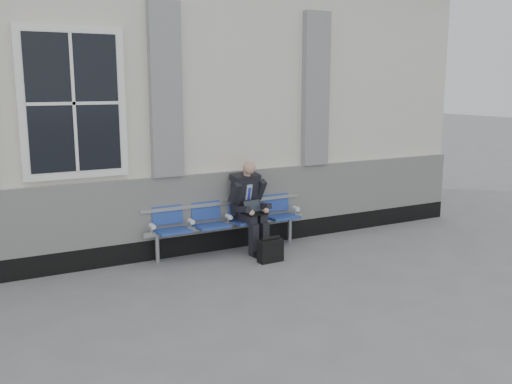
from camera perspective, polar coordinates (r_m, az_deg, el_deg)
ground at (r=6.77m, az=-17.30°, el=-11.41°), size 70.00×70.00×0.00m
station_building at (r=9.73m, az=-22.24°, el=8.39°), size 14.40×4.40×4.49m
bench at (r=8.54m, az=-2.95°, el=-2.38°), size 2.60×0.47×0.91m
businessman at (r=8.52m, az=-0.70°, el=-1.06°), size 0.56×0.75×1.37m
briefcase at (r=8.14m, az=1.46°, el=-5.83°), size 0.37×0.16×0.37m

